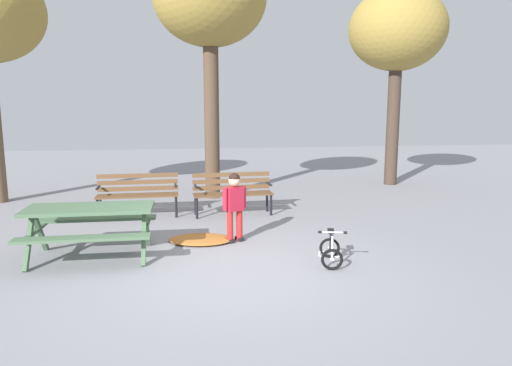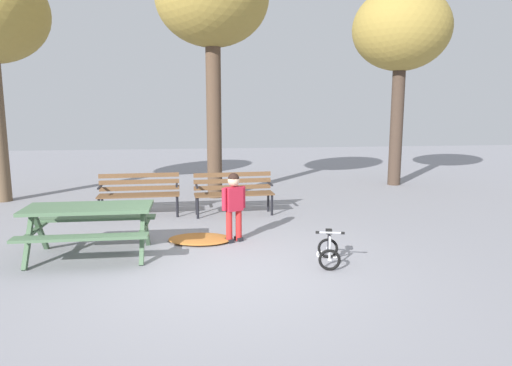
{
  "view_description": "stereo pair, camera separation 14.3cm",
  "coord_description": "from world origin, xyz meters",
  "px_view_note": "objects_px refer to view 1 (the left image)",
  "views": [
    {
      "loc": [
        -0.52,
        -5.99,
        2.23
      ],
      "look_at": [
        0.65,
        2.09,
        0.85
      ],
      "focal_mm": 32.68,
      "sensor_mm": 36.0,
      "label": 1
    },
    {
      "loc": [
        -0.38,
        -6.01,
        2.23
      ],
      "look_at": [
        0.65,
        2.09,
        0.85
      ],
      "focal_mm": 32.68,
      "sensor_mm": 36.0,
      "label": 2
    }
  ],
  "objects_px": {
    "park_bench_far_left": "(138,191)",
    "park_bench_left": "(232,190)",
    "picnic_table": "(90,218)",
    "kids_bicycle": "(331,250)",
    "child_standing": "(235,201)"
  },
  "relations": [
    {
      "from": "picnic_table",
      "to": "park_bench_left",
      "type": "bearing_deg",
      "value": 46.61
    },
    {
      "from": "child_standing",
      "to": "kids_bicycle",
      "type": "relative_size",
      "value": 1.86
    },
    {
      "from": "child_standing",
      "to": "picnic_table",
      "type": "bearing_deg",
      "value": -166.71
    },
    {
      "from": "park_bench_far_left",
      "to": "park_bench_left",
      "type": "distance_m",
      "value": 1.9
    },
    {
      "from": "picnic_table",
      "to": "park_bench_left",
      "type": "relative_size",
      "value": 1.11
    },
    {
      "from": "picnic_table",
      "to": "child_standing",
      "type": "height_order",
      "value": "child_standing"
    },
    {
      "from": "park_bench_left",
      "to": "picnic_table",
      "type": "bearing_deg",
      "value": -133.39
    },
    {
      "from": "park_bench_far_left",
      "to": "child_standing",
      "type": "height_order",
      "value": "child_standing"
    },
    {
      "from": "park_bench_left",
      "to": "kids_bicycle",
      "type": "relative_size",
      "value": 2.64
    },
    {
      "from": "park_bench_left",
      "to": "kids_bicycle",
      "type": "height_order",
      "value": "park_bench_left"
    },
    {
      "from": "picnic_table",
      "to": "kids_bicycle",
      "type": "distance_m",
      "value": 3.51
    },
    {
      "from": "picnic_table",
      "to": "park_bench_left",
      "type": "distance_m",
      "value": 3.37
    },
    {
      "from": "child_standing",
      "to": "kids_bicycle",
      "type": "height_order",
      "value": "child_standing"
    },
    {
      "from": "kids_bicycle",
      "to": "picnic_table",
      "type": "bearing_deg",
      "value": 167.41
    },
    {
      "from": "picnic_table",
      "to": "kids_bicycle",
      "type": "bearing_deg",
      "value": -12.59
    }
  ]
}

